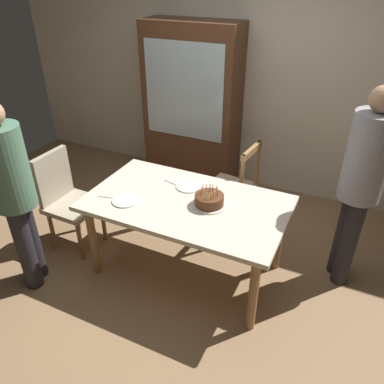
# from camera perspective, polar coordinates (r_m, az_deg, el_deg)

# --- Properties ---
(ground) EXTENTS (6.40, 6.40, 0.00)m
(ground) POSITION_cam_1_polar(r_m,az_deg,el_deg) (3.52, -0.75, -11.54)
(ground) COLOR #93704C
(back_wall) EXTENTS (6.40, 0.10, 2.60)m
(back_wall) POSITION_cam_1_polar(r_m,az_deg,el_deg) (4.45, 10.07, 16.62)
(back_wall) COLOR beige
(back_wall) RESTS_ON ground
(dining_table) EXTENTS (1.63, 0.95, 0.74)m
(dining_table) POSITION_cam_1_polar(r_m,az_deg,el_deg) (3.11, -0.83, -2.73)
(dining_table) COLOR beige
(dining_table) RESTS_ON ground
(birthday_cake) EXTENTS (0.28, 0.28, 0.16)m
(birthday_cake) POSITION_cam_1_polar(r_m,az_deg,el_deg) (2.99, 2.63, -1.26)
(birthday_cake) COLOR silver
(birthday_cake) RESTS_ON dining_table
(plate_near_celebrant) EXTENTS (0.22, 0.22, 0.01)m
(plate_near_celebrant) POSITION_cam_1_polar(r_m,az_deg,el_deg) (3.11, -10.05, -1.28)
(plate_near_celebrant) COLOR white
(plate_near_celebrant) RESTS_ON dining_table
(plate_far_side) EXTENTS (0.22, 0.22, 0.01)m
(plate_far_side) POSITION_cam_1_polar(r_m,az_deg,el_deg) (3.26, -0.49, 0.85)
(plate_far_side) COLOR white
(plate_far_side) RESTS_ON dining_table
(fork_near_celebrant) EXTENTS (0.18, 0.05, 0.01)m
(fork_near_celebrant) POSITION_cam_1_polar(r_m,az_deg,el_deg) (3.19, -12.55, -0.77)
(fork_near_celebrant) COLOR silver
(fork_near_celebrant) RESTS_ON dining_table
(fork_far_side) EXTENTS (0.18, 0.05, 0.01)m
(fork_far_side) POSITION_cam_1_polar(r_m,az_deg,el_deg) (3.32, -3.00, 1.38)
(fork_far_side) COLOR silver
(fork_far_side) RESTS_ON dining_table
(chair_spindle_back) EXTENTS (0.48, 0.48, 0.95)m
(chair_spindle_back) POSITION_cam_1_polar(r_m,az_deg,el_deg) (3.79, 6.14, 0.47)
(chair_spindle_back) COLOR tan
(chair_spindle_back) RESTS_ON ground
(chair_upholstered) EXTENTS (0.45, 0.45, 0.95)m
(chair_upholstered) POSITION_cam_1_polar(r_m,az_deg,el_deg) (3.71, -18.63, -0.56)
(chair_upholstered) COLOR tan
(chair_upholstered) RESTS_ON ground
(person_celebrant) EXTENTS (0.32, 0.32, 1.61)m
(person_celebrant) POSITION_cam_1_polar(r_m,az_deg,el_deg) (3.17, -25.53, 0.26)
(person_celebrant) COLOR #262328
(person_celebrant) RESTS_ON ground
(person_guest) EXTENTS (0.32, 0.32, 1.70)m
(person_guest) POSITION_cam_1_polar(r_m,az_deg,el_deg) (3.15, 24.31, 1.57)
(person_guest) COLOR #262328
(person_guest) RESTS_ON ground
(china_cabinet) EXTENTS (1.10, 0.45, 1.90)m
(china_cabinet) POSITION_cam_1_polar(r_m,az_deg,el_deg) (4.52, 0.02, 12.69)
(china_cabinet) COLOR #56331E
(china_cabinet) RESTS_ON ground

